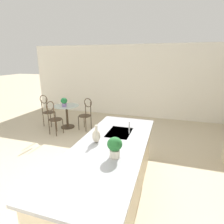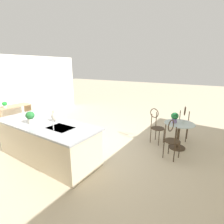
% 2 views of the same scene
% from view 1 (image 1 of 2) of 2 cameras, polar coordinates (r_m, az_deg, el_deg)
% --- Properties ---
extents(ground_plane, '(40.00, 40.00, 0.00)m').
position_cam_1_polar(ground_plane, '(3.85, -11.96, -18.85)').
color(ground_plane, beige).
extents(wall_left_window, '(0.12, 7.80, 2.70)m').
position_cam_1_polar(wall_left_window, '(7.21, 4.21, 9.50)').
color(wall_left_window, silver).
rests_on(wall_left_window, ground).
extents(kitchen_island, '(2.80, 1.06, 0.92)m').
position_cam_1_polar(kitchen_island, '(3.07, -0.66, -18.03)').
color(kitchen_island, beige).
rests_on(kitchen_island, ground).
extents(bistro_table, '(0.80, 0.80, 0.74)m').
position_cam_1_polar(bistro_table, '(6.16, -13.82, -0.70)').
color(bistro_table, '#3D2D1E').
rests_on(bistro_table, ground).
extents(chair_near_window, '(0.45, 0.51, 1.04)m').
position_cam_1_polar(chair_near_window, '(5.78, -8.10, -0.17)').
color(chair_near_window, '#3D2D1E').
rests_on(chair_near_window, ground).
extents(chair_by_island, '(0.52, 0.46, 1.04)m').
position_cam_1_polar(chair_by_island, '(5.62, -17.67, -1.26)').
color(chair_by_island, '#3D2D1E').
rests_on(chair_by_island, ground).
extents(chair_toward_desk, '(0.40, 0.49, 1.04)m').
position_cam_1_polar(chair_toward_desk, '(6.51, -19.53, 0.89)').
color(chair_toward_desk, '#3D2D1E').
rests_on(chair_toward_desk, ground).
extents(sink_faucet, '(0.02, 0.02, 0.22)m').
position_cam_1_polar(sink_faucet, '(3.23, 5.39, -4.87)').
color(sink_faucet, '#B2B5BA').
rests_on(sink_faucet, kitchen_island).
extents(potted_plant_on_table, '(0.20, 0.20, 0.28)m').
position_cam_1_polar(potted_plant_on_table, '(5.92, -14.67, 3.13)').
color(potted_plant_on_table, '#7A669E').
rests_on(potted_plant_on_table, bistro_table).
extents(potted_plant_counter_near, '(0.20, 0.20, 0.28)m').
position_cam_1_polar(potted_plant_counter_near, '(2.46, 0.85, -10.54)').
color(potted_plant_counter_near, beige).
rests_on(potted_plant_counter_near, kitchen_island).
extents(vase_on_counter, '(0.13, 0.13, 0.29)m').
position_cam_1_polar(vase_on_counter, '(2.91, -4.91, -7.37)').
color(vase_on_counter, '#BCB29E').
rests_on(vase_on_counter, kitchen_island).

